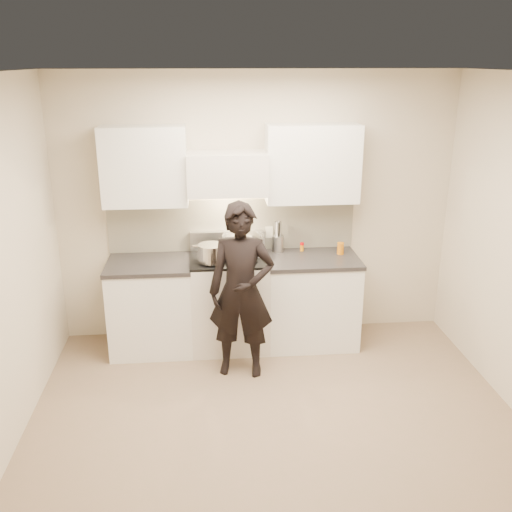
{
  "coord_description": "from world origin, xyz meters",
  "views": [
    {
      "loc": [
        -0.52,
        -3.85,
        2.79
      ],
      "look_at": [
        -0.07,
        1.05,
        1.08
      ],
      "focal_mm": 40.0,
      "sensor_mm": 36.0,
      "label": 1
    }
  ],
  "objects_px": {
    "stove": "(230,301)",
    "person": "(241,291)",
    "counter_right": "(311,299)",
    "wok": "(243,241)",
    "utensil_crock": "(278,242)"
  },
  "relations": [
    {
      "from": "stove",
      "to": "utensil_crock",
      "type": "relative_size",
      "value": 3.07
    },
    {
      "from": "counter_right",
      "to": "person",
      "type": "xyz_separation_m",
      "value": [
        -0.75,
        -0.56,
        0.35
      ]
    },
    {
      "from": "wok",
      "to": "person",
      "type": "bearing_deg",
      "value": -95.24
    },
    {
      "from": "wok",
      "to": "utensil_crock",
      "type": "relative_size",
      "value": 1.65
    },
    {
      "from": "stove",
      "to": "person",
      "type": "relative_size",
      "value": 0.59
    },
    {
      "from": "counter_right",
      "to": "utensil_crock",
      "type": "height_order",
      "value": "utensil_crock"
    },
    {
      "from": "stove",
      "to": "person",
      "type": "height_order",
      "value": "person"
    },
    {
      "from": "person",
      "to": "stove",
      "type": "bearing_deg",
      "value": 108.34
    },
    {
      "from": "stove",
      "to": "utensil_crock",
      "type": "height_order",
      "value": "utensil_crock"
    },
    {
      "from": "stove",
      "to": "person",
      "type": "distance_m",
      "value": 0.66
    },
    {
      "from": "counter_right",
      "to": "wok",
      "type": "xyz_separation_m",
      "value": [
        -0.68,
        0.13,
        0.61
      ]
    },
    {
      "from": "stove",
      "to": "counter_right",
      "type": "bearing_deg",
      "value": 0.0
    },
    {
      "from": "counter_right",
      "to": "utensil_crock",
      "type": "xyz_separation_m",
      "value": [
        -0.32,
        0.21,
        0.56
      ]
    },
    {
      "from": "utensil_crock",
      "to": "stove",
      "type": "bearing_deg",
      "value": -157.48
    },
    {
      "from": "stove",
      "to": "wok",
      "type": "height_order",
      "value": "wok"
    }
  ]
}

